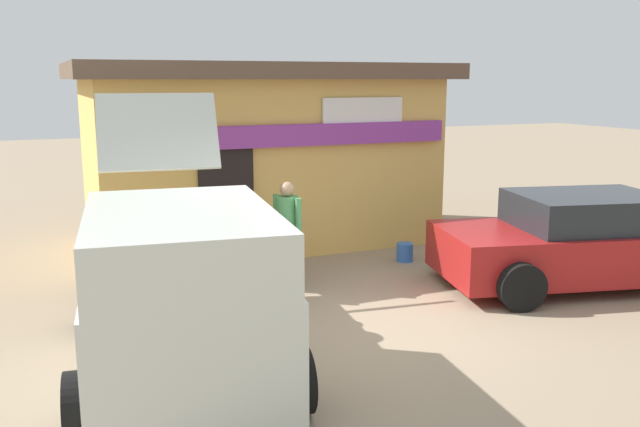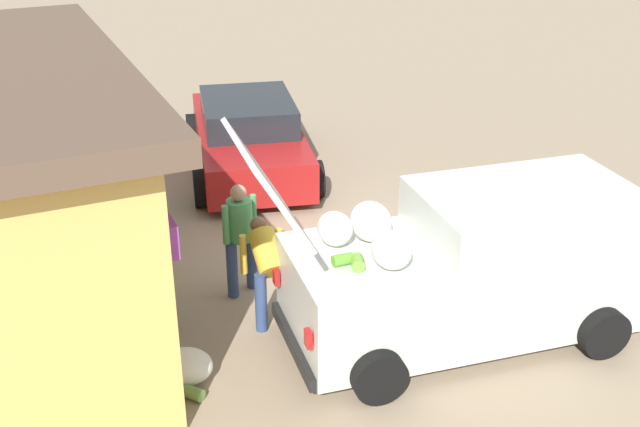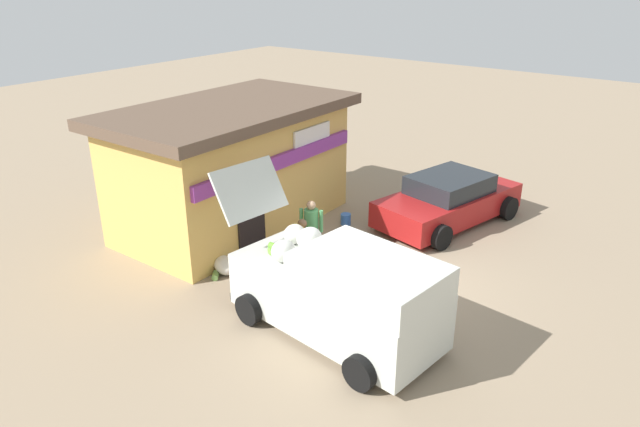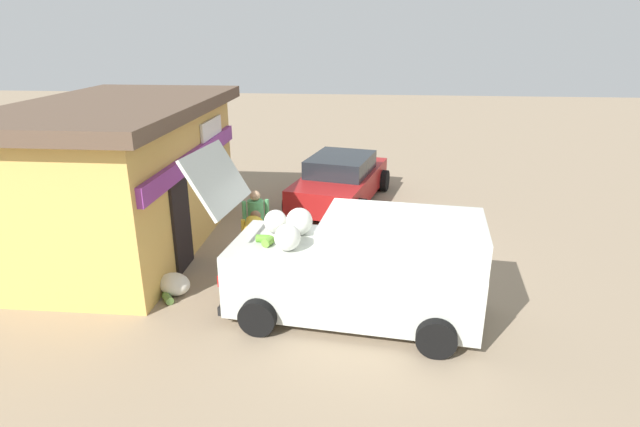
% 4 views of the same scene
% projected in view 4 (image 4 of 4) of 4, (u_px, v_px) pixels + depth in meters
% --- Properties ---
extents(ground_plane, '(60.00, 60.00, 0.00)m').
position_uv_depth(ground_plane, '(348.00, 258.00, 11.12)').
color(ground_plane, gray).
extents(storefront_bar, '(6.66, 3.86, 3.30)m').
position_uv_depth(storefront_bar, '(124.00, 175.00, 11.27)').
color(storefront_bar, '#E0B259').
rests_on(storefront_bar, ground_plane).
extents(delivery_van, '(2.51, 4.95, 2.83)m').
position_uv_depth(delivery_van, '(361.00, 266.00, 8.61)').
color(delivery_van, silver).
rests_on(delivery_van, ground_plane).
extents(parked_sedan, '(4.63, 2.93, 1.36)m').
position_uv_depth(parked_sedan, '(341.00, 180.00, 14.56)').
color(parked_sedan, maroon).
rests_on(parked_sedan, ground_plane).
extents(vendor_standing, '(0.44, 0.53, 1.58)m').
position_uv_depth(vendor_standing, '(256.00, 221.00, 10.73)').
color(vendor_standing, navy).
rests_on(vendor_standing, ground_plane).
extents(customer_bending, '(0.74, 0.57, 1.31)m').
position_uv_depth(customer_bending, '(252.00, 240.00, 10.01)').
color(customer_bending, navy).
rests_on(customer_bending, ground_plane).
extents(unloaded_banana_pile, '(0.85, 0.77, 0.42)m').
position_uv_depth(unloaded_banana_pile, '(174.00, 285.00, 9.55)').
color(unloaded_banana_pile, silver).
rests_on(unloaded_banana_pile, ground_plane).
extents(paint_bucket, '(0.28, 0.28, 0.31)m').
position_uv_depth(paint_bucket, '(254.00, 216.00, 13.21)').
color(paint_bucket, blue).
rests_on(paint_bucket, ground_plane).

